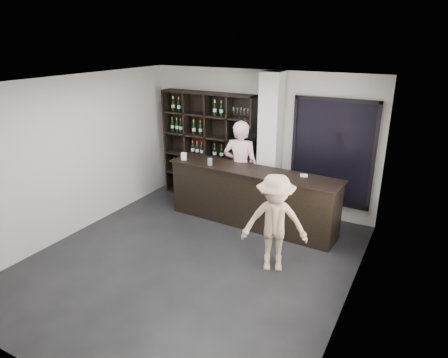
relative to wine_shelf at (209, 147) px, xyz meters
The scene contains 12 objects.
floor 3.06m from the wine_shelf, 65.85° to the right, with size 5.00×5.50×0.01m, color black.
wine_shelf is the anchor object (origin of this frame).
structural_column 1.52m from the wine_shelf, ahead, with size 0.40×0.40×2.90m, color silver.
glass_panel 2.71m from the wine_shelf, ahead, with size 1.60×0.08×2.10m.
tasting_counter 1.77m from the wine_shelf, 29.44° to the right, with size 3.44×0.71×1.13m.
taster_pink 1.11m from the wine_shelf, 22.82° to the right, with size 0.72×0.47×1.97m, color beige.
taster_black 1.11m from the wine_shelf, ahead, with size 0.85×0.66×1.75m, color black.
customer 3.24m from the wine_shelf, 41.04° to the right, with size 1.03×0.59×1.59m, color tan.
wine_glass 1.62m from the wine_shelf, 29.18° to the right, with size 0.09×0.09×0.21m, color white, non-canonical shape.
spit_cup 1.11m from the wine_shelf, 58.14° to the right, with size 0.10×0.10×0.13m, color silver.
napkin_stack 2.52m from the wine_shelf, 16.01° to the right, with size 0.13×0.13×0.02m, color white.
card_stand 0.91m from the wine_shelf, 93.12° to the right, with size 0.10×0.05×0.16m, color white.
Camera 1 is at (3.23, -4.82, 3.55)m, focal length 32.00 mm.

